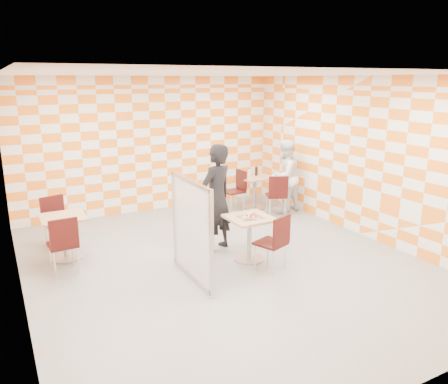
% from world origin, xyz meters
% --- Properties ---
extents(room_shell, '(7.00, 7.00, 7.00)m').
position_xyz_m(room_shell, '(0.00, 0.54, 1.50)').
color(room_shell, gray).
rests_on(room_shell, ground).
extents(main_table, '(0.70, 0.70, 0.75)m').
position_xyz_m(main_table, '(0.43, -0.07, 0.51)').
color(main_table, tan).
rests_on(main_table, ground).
extents(second_table, '(0.70, 0.70, 0.75)m').
position_xyz_m(second_table, '(2.13, 2.48, 0.51)').
color(second_table, tan).
rests_on(second_table, ground).
extents(empty_table, '(0.70, 0.70, 0.75)m').
position_xyz_m(empty_table, '(-2.25, 1.41, 0.51)').
color(empty_table, tan).
rests_on(empty_table, ground).
extents(chair_main_front, '(0.54, 0.55, 0.92)m').
position_xyz_m(chair_main_front, '(0.55, -0.65, 0.54)').
color(chair_main_front, '#350C0A').
rests_on(chair_main_front, ground).
extents(chair_second_front, '(0.55, 0.56, 0.92)m').
position_xyz_m(chair_second_front, '(2.21, 1.68, 0.54)').
color(chair_second_front, '#350C0A').
rests_on(chair_second_front, ground).
extents(chair_second_side, '(0.44, 0.43, 0.92)m').
position_xyz_m(chair_second_side, '(1.69, 2.53, 0.54)').
color(chair_second_side, '#350C0A').
rests_on(chair_second_side, ground).
extents(chair_empty_near, '(0.44, 0.45, 0.92)m').
position_xyz_m(chair_empty_near, '(-2.35, 0.80, 0.54)').
color(chair_empty_near, '#350C0A').
rests_on(chair_empty_near, ground).
extents(chair_empty_far, '(0.51, 0.52, 0.92)m').
position_xyz_m(chair_empty_far, '(-2.29, 2.06, 0.54)').
color(chair_empty_far, '#350C0A').
rests_on(chair_empty_far, ground).
extents(partition, '(0.08, 1.38, 1.55)m').
position_xyz_m(partition, '(-0.71, -0.31, 0.79)').
color(partition, white).
rests_on(partition, ground).
extents(man_dark, '(0.80, 0.67, 1.88)m').
position_xyz_m(man_dark, '(0.18, 0.62, 0.94)').
color(man_dark, black).
rests_on(man_dark, ground).
extents(man_white, '(0.95, 0.83, 1.65)m').
position_xyz_m(man_white, '(2.55, 1.90, 0.82)').
color(man_white, white).
rests_on(man_white, ground).
extents(pizza_on_foil, '(0.40, 0.40, 0.04)m').
position_xyz_m(pizza_on_foil, '(0.43, -0.08, 0.77)').
color(pizza_on_foil, silver).
rests_on(pizza_on_foil, main_table).
extents(sport_bottle, '(0.06, 0.06, 0.20)m').
position_xyz_m(sport_bottle, '(2.04, 2.59, 0.84)').
color(sport_bottle, white).
rests_on(sport_bottle, second_table).
extents(soda_bottle, '(0.07, 0.07, 0.23)m').
position_xyz_m(soda_bottle, '(2.23, 2.58, 0.85)').
color(soda_bottle, black).
rests_on(soda_bottle, second_table).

